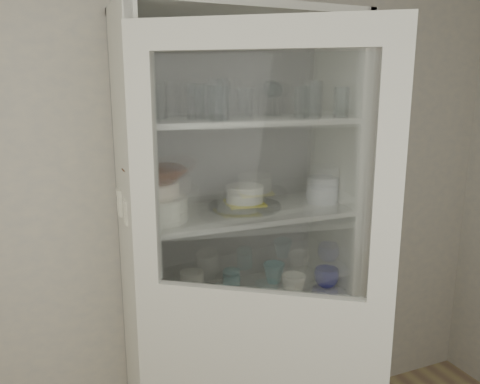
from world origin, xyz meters
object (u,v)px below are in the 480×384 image
object	(u,v)px
teal_jar	(232,281)
cream_dish	(226,372)
pantry_cabinet	(235,273)
goblet_2	(271,96)
plate_stack_front	(156,209)
plate_stack_back	(142,200)
cupboard_door	(258,350)
mug_white	(294,286)
glass_platter	(245,206)
white_canister	(192,285)
tin_box	(294,353)
mug_blue	(326,277)
goblet_0	(194,98)
cream_bowl	(155,190)
measuring_cups	(212,300)
goblet_1	(222,95)
yellow_trivet	(245,203)
goblet_3	(275,97)
grey_bowl_stack	(322,189)
terracotta_bowl	(155,175)
mug_teal	(274,273)
white_ramekin	(245,194)

from	to	relation	value
teal_jar	cream_dish	world-z (taller)	teal_jar
pantry_cabinet	goblet_2	distance (m)	0.83
plate_stack_front	plate_stack_back	distance (m)	0.14
cupboard_door	mug_white	size ratio (longest dim) A/B	17.94
goblet_2	glass_platter	world-z (taller)	goblet_2
plate_stack_front	white_canister	bearing A→B (deg)	24.23
teal_jar	tin_box	distance (m)	0.53
mug_blue	white_canister	world-z (taller)	white_canister
pantry_cabinet	goblet_0	world-z (taller)	pantry_cabinet
cream_bowl	glass_platter	bearing A→B (deg)	6.77
plate_stack_back	white_canister	world-z (taller)	plate_stack_back
plate_stack_front	measuring_cups	xyz separation A→B (m)	(0.23, -0.02, -0.43)
goblet_1	plate_stack_front	size ratio (longest dim) A/B	0.73
mug_white	cream_dish	size ratio (longest dim) A/B	0.54
yellow_trivet	pantry_cabinet	bearing A→B (deg)	120.40
goblet_2	teal_jar	world-z (taller)	goblet_2
goblet_3	grey_bowl_stack	bearing A→B (deg)	-29.67
plate_stack_back	yellow_trivet	bearing A→B (deg)	-11.66
terracotta_bowl	mug_white	size ratio (longest dim) A/B	2.22
cupboard_door	mug_blue	xyz separation A→B (m)	(0.54, 0.40, 0.03)
terracotta_bowl	mug_teal	distance (m)	0.80
goblet_1	measuring_cups	world-z (taller)	goblet_1
glass_platter	cream_dish	distance (m)	0.79
goblet_0	goblet_3	distance (m)	0.39
cream_bowl	cream_dish	bearing A→B (deg)	1.30
cupboard_door	mug_blue	world-z (taller)	cupboard_door
terracotta_bowl	goblet_0	bearing A→B (deg)	30.34
plate_stack_back	teal_jar	size ratio (longest dim) A/B	2.13
mug_teal	cupboard_door	bearing A→B (deg)	-122.33
cupboard_door	grey_bowl_stack	distance (m)	0.84
pantry_cabinet	goblet_0	xyz separation A→B (m)	(-0.18, 0.02, 0.80)
measuring_cups	tin_box	world-z (taller)	measuring_cups
mug_white	teal_jar	bearing A→B (deg)	126.84
pantry_cabinet	mug_teal	xyz separation A→B (m)	(0.20, -0.00, -0.03)
white_ramekin	plate_stack_front	bearing A→B (deg)	-173.23
cupboard_door	pantry_cabinet	bearing A→B (deg)	111.13
cream_bowl	glass_platter	xyz separation A→B (m)	(0.41, 0.05, -0.12)
pantry_cabinet	cupboard_door	xyz separation A→B (m)	(-0.13, -0.54, -0.07)
goblet_1	teal_jar	world-z (taller)	goblet_1
cream_bowl	goblet_0	bearing A→B (deg)	30.34
mug_teal	plate_stack_front	bearing A→B (deg)	-171.56
goblet_1	yellow_trivet	xyz separation A→B (m)	(0.08, -0.06, -0.47)
mug_blue	mug_white	bearing A→B (deg)	168.93
goblet_0	grey_bowl_stack	distance (m)	0.73
goblet_0	plate_stack_back	distance (m)	0.49
pantry_cabinet	teal_jar	size ratio (longest dim) A/B	21.60
goblet_2	plate_stack_front	bearing A→B (deg)	-164.96
goblet_3	white_ramekin	size ratio (longest dim) A/B	0.98
pantry_cabinet	terracotta_bowl	world-z (taller)	pantry_cabinet
white_ramekin	tin_box	distance (m)	0.88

